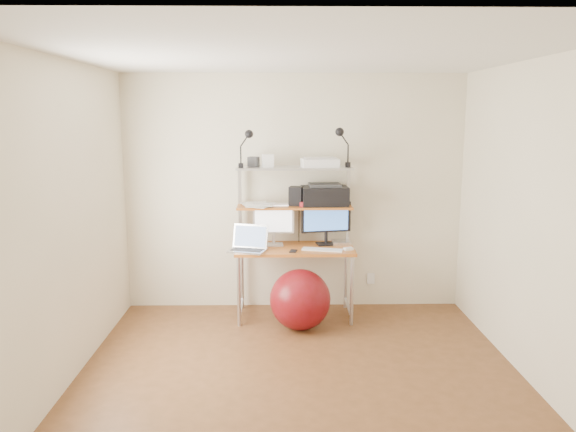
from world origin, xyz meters
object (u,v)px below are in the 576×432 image
Objects in this scene: monitor_black at (326,220)px; laptop at (249,245)px; monitor_silver at (274,221)px; printer at (325,195)px; exercise_ball at (300,300)px.

monitor_black is 1.22× the size of laptop.
monitor_silver is 0.59m from printer.
laptop is (-0.79, -0.25, -0.21)m from monitor_black.
printer is at bearing 61.79° from exercise_ball.
monitor_black is 0.26m from printer.
monitor_black is 0.90m from exercise_ball.
printer is 1.12m from exercise_ball.
exercise_ball is at bearing -131.61° from monitor_black.
printer reaches higher than monitor_black.
monitor_silver is 0.87m from exercise_ball.
exercise_ball is (-0.27, -0.50, -0.96)m from printer.
laptop is 0.72× the size of exercise_ball.
laptop is at bearing 156.22° from exercise_ball.
laptop is 0.95m from printer.
printer is at bearing 110.53° from monitor_black.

